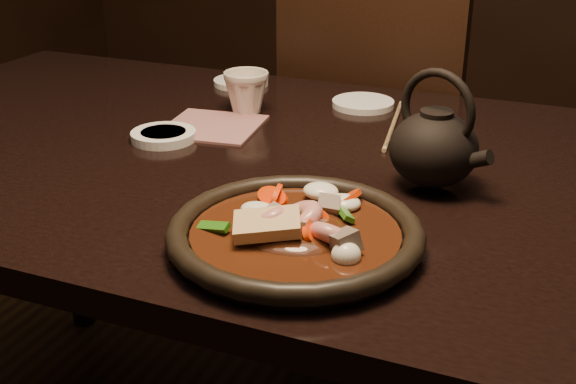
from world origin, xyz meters
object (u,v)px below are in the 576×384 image
at_px(chair, 382,159).
at_px(tea_cup, 246,91).
at_px(plate, 295,234).
at_px(table, 256,195).
at_px(teapot, 434,145).

bearing_deg(chair, tea_cup, 76.70).
bearing_deg(plate, chair, 98.13).
bearing_deg(table, chair, 85.14).
distance_m(table, plate, 0.34).
height_order(table, plate, plate).
relative_size(table, teapot, 9.36).
relative_size(chair, plate, 3.04).
bearing_deg(teapot, plate, -94.87).
height_order(table, chair, chair).
height_order(table, tea_cup, tea_cup).
xyz_separation_m(chair, tea_cup, (-0.15, -0.44, 0.27)).
xyz_separation_m(chair, plate, (0.13, -0.89, 0.25)).
xyz_separation_m(plate, teapot, (0.11, 0.24, 0.05)).
distance_m(chair, tea_cup, 0.54).
bearing_deg(tea_cup, chair, 70.54).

